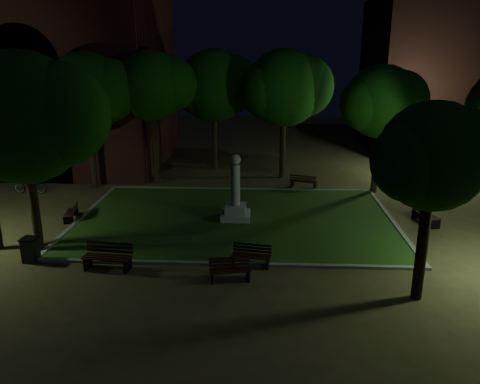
% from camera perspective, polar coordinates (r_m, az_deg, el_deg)
% --- Properties ---
extents(ground, '(80.00, 80.00, 0.00)m').
position_cam_1_polar(ground, '(21.12, -0.86, -5.29)').
color(ground, brown).
extents(lawn, '(15.00, 10.00, 0.08)m').
position_cam_1_polar(lawn, '(22.97, -0.54, -3.31)').
color(lawn, '#294E17').
rests_on(lawn, ground).
extents(lawn_kerb, '(15.40, 10.40, 0.12)m').
position_cam_1_polar(lawn_kerb, '(22.96, -0.54, -3.27)').
color(lawn_kerb, slate).
rests_on(lawn_kerb, ground).
extents(monument, '(1.40, 1.40, 3.20)m').
position_cam_1_polar(monument, '(22.67, -0.55, -1.14)').
color(monument, '#9F9992').
rests_on(monument, lawn).
extents(building_main, '(20.00, 12.00, 15.00)m').
position_cam_1_polar(building_main, '(37.46, -25.25, 14.43)').
color(building_main, '#4E211B').
rests_on(building_main, ground).
extents(building_far, '(16.00, 10.00, 12.00)m').
position_cam_1_polar(building_far, '(42.96, 26.40, 12.55)').
color(building_far, '#4E211B').
rests_on(building_far, ground).
extents(tree_north_wl, '(5.08, 4.14, 8.04)m').
position_cam_1_polar(tree_north_wl, '(28.69, -10.56, 12.57)').
color(tree_north_wl, black).
rests_on(tree_north_wl, ground).
extents(tree_north_er, '(5.88, 4.80, 8.14)m').
position_cam_1_polar(tree_north_er, '(29.83, 5.61, 12.49)').
color(tree_north_er, black).
rests_on(tree_north_er, ground).
extents(tree_ne, '(5.01, 4.09, 7.30)m').
position_cam_1_polar(tree_ne, '(27.57, 17.02, 10.49)').
color(tree_ne, black).
rests_on(tree_ne, ground).
extents(tree_se, '(4.20, 3.43, 6.58)m').
position_cam_1_polar(tree_se, '(15.54, 22.76, 3.99)').
color(tree_se, black).
rests_on(tree_se, ground).
extents(tree_nw, '(5.63, 4.59, 7.98)m').
position_cam_1_polar(tree_nw, '(28.64, -18.03, 11.49)').
color(tree_nw, black).
rests_on(tree_nw, ground).
extents(tree_far_north, '(5.95, 4.86, 8.13)m').
position_cam_1_polar(tree_far_north, '(32.27, -3.01, 12.82)').
color(tree_far_north, black).
rests_on(tree_far_north, ground).
extents(tree_extra, '(6.24, 5.10, 8.06)m').
position_cam_1_polar(tree_extra, '(19.77, -24.70, 8.21)').
color(tree_extra, black).
rests_on(tree_extra, ground).
extents(lamppost_nw, '(1.18, 0.28, 4.34)m').
position_cam_1_polar(lamppost_nw, '(30.91, -19.17, 6.79)').
color(lamppost_nw, black).
rests_on(lamppost_nw, ground).
extents(lamppost_ne, '(1.18, 0.28, 4.35)m').
position_cam_1_polar(lamppost_ne, '(32.51, 21.31, 7.03)').
color(lamppost_ne, black).
rests_on(lamppost_ne, ground).
extents(bench_near_left, '(1.55, 0.75, 0.82)m').
position_cam_1_polar(bench_near_left, '(17.07, -1.24, -9.50)').
color(bench_near_left, black).
rests_on(bench_near_left, ground).
extents(bench_near_right, '(1.57, 0.77, 0.83)m').
position_cam_1_polar(bench_near_right, '(18.15, 1.40, -7.80)').
color(bench_near_right, black).
rests_on(bench_near_right, ground).
extents(bench_west_near, '(1.89, 0.81, 1.01)m').
position_cam_1_polar(bench_west_near, '(18.52, -15.78, -7.67)').
color(bench_west_near, black).
rests_on(bench_west_near, ground).
extents(bench_left_side, '(0.74, 1.45, 0.76)m').
position_cam_1_polar(bench_left_side, '(24.32, -19.83, -2.40)').
color(bench_left_side, black).
rests_on(bench_left_side, ground).
extents(bench_right_side, '(0.94, 1.79, 0.94)m').
position_cam_1_polar(bench_right_side, '(24.03, 21.61, -2.61)').
color(bench_right_side, black).
rests_on(bench_right_side, ground).
extents(bench_far_side, '(1.69, 1.07, 0.87)m').
position_cam_1_polar(bench_far_side, '(28.26, 7.74, 1.21)').
color(bench_far_side, black).
rests_on(bench_far_side, ground).
extents(trash_bin, '(0.62, 0.62, 1.00)m').
position_cam_1_polar(trash_bin, '(20.15, -24.19, -6.42)').
color(trash_bin, black).
rests_on(trash_bin, ground).
extents(bicycle, '(1.89, 0.68, 0.99)m').
position_cam_1_polar(bicycle, '(29.70, -24.23, 0.78)').
color(bicycle, black).
rests_on(bicycle, ground).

